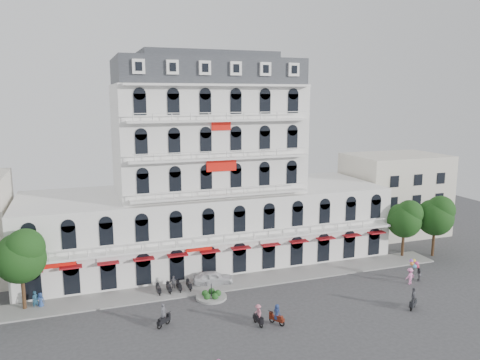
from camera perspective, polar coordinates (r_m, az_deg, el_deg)
name	(u,v)px	position (r m, az deg, el deg)	size (l,w,h in m)	color
ground	(260,319)	(45.81, 2.42, -16.61)	(120.00, 120.00, 0.00)	#38383A
sidewalk	(230,283)	(53.47, -1.24, -12.44)	(53.00, 4.00, 0.16)	gray
main_building	(207,182)	(58.95, -4.01, -0.28)	(45.00, 15.00, 25.80)	silver
flank_building_east	(394,194)	(74.98, 18.28, -1.60)	(14.00, 10.00, 12.00)	beige
traffic_island	(211,296)	(49.96, -3.51, -13.92)	(3.20, 3.20, 1.60)	gray
parked_scooter_row	(174,292)	(51.86, -8.04, -13.38)	(4.40, 1.80, 1.10)	black
tree_west_inner	(21,254)	(50.02, -25.16, -8.22)	(4.76, 4.76, 8.25)	#382314
tree_east_inner	(405,218)	(63.89, 19.47, -4.38)	(4.40, 4.37, 7.57)	#382314
tree_east_outer	(436,215)	(65.64, 22.76, -3.92)	(4.65, 4.65, 8.05)	#382314
parked_car	(213,278)	(53.17, -3.32, -11.81)	(1.78, 4.42, 1.51)	silver
rider_west	(164,316)	(44.66, -9.30, -16.03)	(1.41, 1.20, 2.23)	black
rider_east	(277,315)	(44.64, 4.52, -16.05)	(1.09, 1.51, 1.96)	maroon
rider_northeast	(413,298)	(50.23, 20.38, -13.36)	(1.46, 1.15, 2.26)	black
rider_center	(258,314)	(44.36, 2.23, -16.05)	(0.68, 1.70, 2.02)	black
pedestrian_left	(41,300)	(51.59, -23.13, -13.33)	(0.76, 0.50, 1.56)	navy
pedestrian_mid	(174,283)	(52.21, -8.10, -12.29)	(0.91, 0.38, 1.55)	slate
pedestrian_right	(410,276)	(56.33, 20.00, -10.95)	(1.20, 0.69, 1.85)	pink
pedestrian_far	(35,300)	(51.58, -23.68, -13.23)	(0.65, 0.43, 1.79)	navy
balloon_vendor	(417,270)	(57.42, 20.74, -10.21)	(1.43, 1.31, 2.45)	#4F4F55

